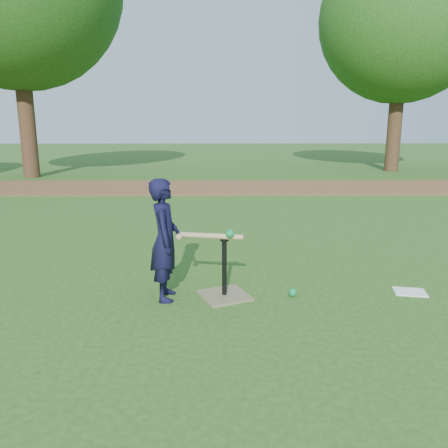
{
  "coord_description": "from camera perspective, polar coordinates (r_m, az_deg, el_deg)",
  "views": [
    {
      "loc": [
        0.08,
        -4.25,
        1.6
      ],
      "look_at": [
        0.13,
        0.0,
        0.65
      ],
      "focal_mm": 35.0,
      "sensor_mm": 36.0,
      "label": 1
    }
  ],
  "objects": [
    {
      "name": "ground",
      "position": [
        4.54,
        -1.63,
        -8.05
      ],
      "size": [
        80.0,
        80.0,
        0.0
      ],
      "primitive_type": "plane",
      "color": "#285116",
      "rests_on": "ground"
    },
    {
      "name": "dirt_strip",
      "position": [
        11.86,
        -1.04,
        4.84
      ],
      "size": [
        24.0,
        3.0,
        0.01
      ],
      "primitive_type": "cube",
      "color": "brown",
      "rests_on": "ground"
    },
    {
      "name": "child",
      "position": [
        4.09,
        -7.73,
        -2.07
      ],
      "size": [
        0.3,
        0.43,
        1.15
      ],
      "primitive_type": "imported",
      "rotation": [
        0.0,
        0.0,
        1.63
      ],
      "color": "black",
      "rests_on": "ground"
    },
    {
      "name": "wiffle_ball_ground",
      "position": [
        4.3,
        8.98,
        -8.83
      ],
      "size": [
        0.08,
        0.08,
        0.08
      ],
      "primitive_type": "sphere",
      "color": "#0D9043",
      "rests_on": "ground"
    },
    {
      "name": "clipboard",
      "position": [
        4.73,
        23.1,
        -8.16
      ],
      "size": [
        0.34,
        0.28,
        0.01
      ],
      "primitive_type": "cube",
      "rotation": [
        0.0,
        0.0,
        -0.2
      ],
      "color": "white",
      "rests_on": "ground"
    },
    {
      "name": "batting_tee",
      "position": [
        4.22,
        0.05,
        -8.06
      ],
      "size": [
        0.56,
        0.56,
        0.61
      ],
      "color": "olive",
      "rests_on": "ground"
    },
    {
      "name": "swing_action",
      "position": [
        4.03,
        -1.6,
        -1.53
      ],
      "size": [
        0.63,
        0.2,
        0.11
      ],
      "color": "tan",
      "rests_on": "ground"
    },
    {
      "name": "tree_right",
      "position": [
        17.86,
        22.4,
        23.61
      ],
      "size": [
        5.8,
        5.8,
        8.21
      ],
      "color": "#382316",
      "rests_on": "ground"
    }
  ]
}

